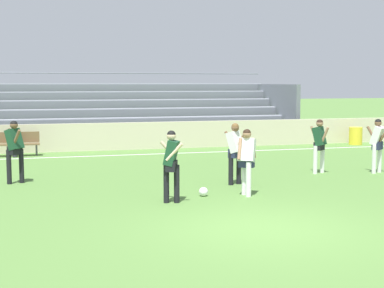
{
  "coord_description": "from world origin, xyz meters",
  "views": [
    {
      "loc": [
        -4.23,
        -9.99,
        2.74
      ],
      "look_at": [
        0.14,
        5.4,
        1.05
      ],
      "focal_mm": 54.77,
      "sensor_mm": 36.0,
      "label": 1
    }
  ],
  "objects_px": {
    "trash_bin": "(356,136)",
    "player_dark_dropping_back": "(319,141)",
    "soccer_ball": "(203,192)",
    "bleacher_stand": "(113,112)",
    "player_white_overlapping": "(247,156)",
    "player_white_on_ball": "(377,141)",
    "spectator_seated": "(14,138)",
    "player_white_trailing_run": "(235,148)",
    "player_dark_wide_right": "(171,160)",
    "bench_centre_sideline": "(15,142)",
    "player_dark_deep_cover": "(15,146)"
  },
  "relations": [
    {
      "from": "bench_centre_sideline",
      "to": "player_dark_dropping_back",
      "type": "xyz_separation_m",
      "value": [
        8.92,
        -6.8,
        0.42
      ]
    },
    {
      "from": "soccer_ball",
      "to": "player_dark_wide_right",
      "type": "bearing_deg",
      "value": -149.67
    },
    {
      "from": "bleacher_stand",
      "to": "player_white_overlapping",
      "type": "distance_m",
      "value": 13.68
    },
    {
      "from": "player_dark_dropping_back",
      "to": "player_white_trailing_run",
      "type": "distance_m",
      "value": 3.32
    },
    {
      "from": "player_white_on_ball",
      "to": "bench_centre_sideline",
      "type": "bearing_deg",
      "value": 145.82
    },
    {
      "from": "bleacher_stand",
      "to": "player_dark_dropping_back",
      "type": "relative_size",
      "value": 9.97
    },
    {
      "from": "bench_centre_sideline",
      "to": "spectator_seated",
      "type": "bearing_deg",
      "value": -90.0
    },
    {
      "from": "player_dark_deep_cover",
      "to": "trash_bin",
      "type": "bearing_deg",
      "value": 23.83
    },
    {
      "from": "player_dark_wide_right",
      "to": "player_dark_dropping_back",
      "type": "xyz_separation_m",
      "value": [
        5.33,
        3.03,
        -0.02
      ]
    },
    {
      "from": "player_white_overlapping",
      "to": "player_dark_deep_cover",
      "type": "xyz_separation_m",
      "value": [
        -5.42,
        3.34,
        0.07
      ]
    },
    {
      "from": "player_dark_wide_right",
      "to": "player_dark_deep_cover",
      "type": "bearing_deg",
      "value": 133.46
    },
    {
      "from": "bench_centre_sideline",
      "to": "bleacher_stand",
      "type": "bearing_deg",
      "value": 43.75
    },
    {
      "from": "soccer_ball",
      "to": "trash_bin",
      "type": "bearing_deg",
      "value": 43.6
    },
    {
      "from": "spectator_seated",
      "to": "player_dark_wide_right",
      "type": "bearing_deg",
      "value": -69.74
    },
    {
      "from": "player_dark_wide_right",
      "to": "player_dark_dropping_back",
      "type": "height_order",
      "value": "player_dark_wide_right"
    },
    {
      "from": "player_dark_wide_right",
      "to": "player_white_on_ball",
      "type": "xyz_separation_m",
      "value": [
        7.06,
        2.6,
        -0.01
      ]
    },
    {
      "from": "soccer_ball",
      "to": "bench_centre_sideline",
      "type": "bearing_deg",
      "value": 115.92
    },
    {
      "from": "player_dark_dropping_back",
      "to": "soccer_ball",
      "type": "height_order",
      "value": "player_dark_dropping_back"
    },
    {
      "from": "player_dark_dropping_back",
      "to": "player_white_on_ball",
      "type": "height_order",
      "value": "player_white_on_ball"
    },
    {
      "from": "player_dark_dropping_back",
      "to": "player_white_on_ball",
      "type": "relative_size",
      "value": 0.99
    },
    {
      "from": "player_dark_wide_right",
      "to": "player_white_overlapping",
      "type": "height_order",
      "value": "player_dark_wide_right"
    },
    {
      "from": "trash_bin",
      "to": "spectator_seated",
      "type": "distance_m",
      "value": 14.43
    },
    {
      "from": "spectator_seated",
      "to": "bleacher_stand",
      "type": "bearing_deg",
      "value": 44.55
    },
    {
      "from": "spectator_seated",
      "to": "bench_centre_sideline",
      "type": "bearing_deg",
      "value": 90.0
    },
    {
      "from": "trash_bin",
      "to": "player_dark_dropping_back",
      "type": "xyz_separation_m",
      "value": [
        -5.5,
        -6.95,
        0.58
      ]
    },
    {
      "from": "bench_centre_sideline",
      "to": "player_dark_dropping_back",
      "type": "distance_m",
      "value": 11.22
    },
    {
      "from": "player_dark_wide_right",
      "to": "player_white_overlapping",
      "type": "bearing_deg",
      "value": 9.29
    },
    {
      "from": "player_white_overlapping",
      "to": "player_white_on_ball",
      "type": "xyz_separation_m",
      "value": [
        5.11,
        2.28,
        0.01
      ]
    },
    {
      "from": "spectator_seated",
      "to": "soccer_ball",
      "type": "height_order",
      "value": "spectator_seated"
    },
    {
      "from": "player_dark_dropping_back",
      "to": "player_white_trailing_run",
      "type": "height_order",
      "value": "player_white_trailing_run"
    },
    {
      "from": "player_dark_deep_cover",
      "to": "player_dark_dropping_back",
      "type": "xyz_separation_m",
      "value": [
        8.8,
        -0.64,
        -0.06
      ]
    },
    {
      "from": "bleacher_stand",
      "to": "bench_centre_sideline",
      "type": "distance_m",
      "value": 6.0
    },
    {
      "from": "player_white_trailing_run",
      "to": "soccer_ball",
      "type": "xyz_separation_m",
      "value": [
        -1.29,
        -1.34,
        -0.88
      ]
    },
    {
      "from": "player_dark_deep_cover",
      "to": "player_dark_dropping_back",
      "type": "relative_size",
      "value": 1.05
    },
    {
      "from": "bench_centre_sideline",
      "to": "player_white_overlapping",
      "type": "bearing_deg",
      "value": -59.81
    },
    {
      "from": "bleacher_stand",
      "to": "soccer_ball",
      "type": "xyz_separation_m",
      "value": [
        0.22,
        -13.39,
        -1.28
      ]
    },
    {
      "from": "trash_bin",
      "to": "spectator_seated",
      "type": "height_order",
      "value": "spectator_seated"
    },
    {
      "from": "spectator_seated",
      "to": "player_white_trailing_run",
      "type": "distance_m",
      "value": 9.75
    },
    {
      "from": "player_dark_wide_right",
      "to": "player_dark_dropping_back",
      "type": "bearing_deg",
      "value": 29.58
    },
    {
      "from": "player_white_on_ball",
      "to": "soccer_ball",
      "type": "bearing_deg",
      "value": -161.42
    },
    {
      "from": "bleacher_stand",
      "to": "player_dark_deep_cover",
      "type": "xyz_separation_m",
      "value": [
        -4.17,
        -10.27,
        -0.37
      ]
    },
    {
      "from": "player_white_overlapping",
      "to": "trash_bin",
      "type": "bearing_deg",
      "value": 47.39
    },
    {
      "from": "bleacher_stand",
      "to": "player_white_on_ball",
      "type": "distance_m",
      "value": 13.0
    },
    {
      "from": "spectator_seated",
      "to": "player_white_on_ball",
      "type": "relative_size",
      "value": 0.74
    },
    {
      "from": "bleacher_stand",
      "to": "player_dark_dropping_back",
      "type": "height_order",
      "value": "bleacher_stand"
    },
    {
      "from": "player_dark_wide_right",
      "to": "bleacher_stand",
      "type": "bearing_deg",
      "value": 87.12
    },
    {
      "from": "bench_centre_sideline",
      "to": "player_white_overlapping",
      "type": "relative_size",
      "value": 1.11
    },
    {
      "from": "bleacher_stand",
      "to": "player_white_overlapping",
      "type": "relative_size",
      "value": 10.03
    },
    {
      "from": "player_white_on_ball",
      "to": "player_dark_dropping_back",
      "type": "bearing_deg",
      "value": 166.24
    },
    {
      "from": "spectator_seated",
      "to": "player_dark_deep_cover",
      "type": "bearing_deg",
      "value": -88.89
    }
  ]
}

